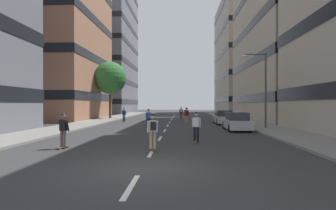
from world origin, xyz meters
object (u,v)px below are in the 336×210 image
streetlamp_right (261,82)px  skater_4 (124,114)px  parked_car_mid (237,122)px  skater_3 (63,129)px  skater_6 (153,129)px  parked_car_near (223,118)px  skater_2 (186,113)px  skater_5 (196,125)px  street_tree_near (110,78)px  skater_0 (181,112)px  skater_1 (187,115)px  skater_7 (148,117)px

streetlamp_right → skater_4: bearing=147.3°
parked_car_mid → streetlamp_right: (2.31, 0.89, 3.44)m
skater_3 → skater_6: same height
parked_car_near → skater_3: 19.77m
skater_2 → skater_5: (0.21, -18.67, -0.03)m
street_tree_near → skater_0: 11.63m
skater_3 → skater_4: bearing=93.4°
skater_6 → streetlamp_right: bearing=52.6°
parked_car_mid → skater_1: (-4.02, 7.32, 0.32)m
streetlamp_right → skater_0: bearing=113.7°
skater_2 → skater_4: (-7.68, -1.70, 0.00)m
street_tree_near → skater_4: 8.79m
skater_3 → skater_4: (-1.15, 19.47, 0.03)m
skater_1 → skater_4: 8.08m
skater_0 → skater_3: bearing=-102.6°
parked_car_mid → skater_4: bearing=139.8°
skater_2 → skater_3: 22.15m
skater_3 → skater_4: same height
parked_car_near → skater_7: (-7.66, -5.38, 0.29)m
skater_2 → skater_6: (-2.01, -21.56, 0.00)m
skater_5 → street_tree_near: bearing=115.9°
parked_car_near → skater_6: size_ratio=2.47×
skater_3 → street_tree_near: bearing=100.0°
parked_car_near → skater_3: (-10.54, -16.72, 0.29)m
parked_car_mid → skater_6: size_ratio=2.47×
skater_0 → skater_6: (-1.38, -26.74, 0.00)m
street_tree_near → skater_5: size_ratio=4.67×
skater_3 → skater_7: 11.70m
skater_5 → skater_7: (-3.87, 8.85, 0.00)m
street_tree_near → skater_7: (7.44, -14.48, -5.06)m
skater_2 → skater_7: bearing=-110.4°
skater_2 → skater_4: bearing=-167.5°
parked_car_near → streetlamp_right: streetlamp_right is taller
streetlamp_right → skater_0: (-6.95, 15.85, -3.12)m
parked_car_mid → skater_2: size_ratio=2.47×
streetlamp_right → skater_7: 10.50m
parked_car_mid → skater_3: size_ratio=2.47×
skater_3 → skater_5: 7.20m
skater_4 → skater_6: 20.66m
skater_4 → skater_5: same height
skater_0 → skater_6: bearing=-93.0°
skater_1 → skater_5: (0.23, -14.43, -0.03)m
skater_4 → skater_5: bearing=-65.1°
skater_6 → street_tree_near: bearing=109.1°
streetlamp_right → skater_1: 9.55m
skater_1 → skater_4: same height
skater_0 → skater_4: (-7.05, -6.87, 0.00)m
skater_1 → skater_3: (-6.52, -16.93, -0.03)m
skater_1 → skater_5: size_ratio=1.00×
skater_5 → skater_6: 3.65m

